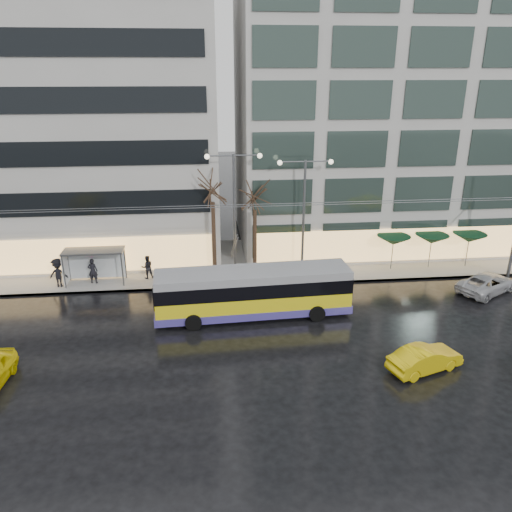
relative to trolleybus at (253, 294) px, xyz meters
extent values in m
plane|color=black|center=(-2.75, -4.59, -1.51)|extent=(140.00, 140.00, 0.00)
cube|color=gray|center=(-0.75, 9.41, -1.44)|extent=(80.00, 10.00, 0.15)
cube|color=slate|center=(-0.75, 4.46, -1.44)|extent=(80.00, 0.10, 0.15)
cube|color=#A8A5A0|center=(16.25, 14.41, 11.14)|extent=(32.00, 14.00, 25.00)
cube|color=yellow|center=(0.00, 0.00, -0.47)|extent=(12.06, 3.10, 1.49)
cube|color=#43388D|center=(0.00, 0.00, -0.97)|extent=(12.10, 3.14, 0.50)
cube|color=black|center=(0.00, 0.00, 0.63)|extent=(12.08, 3.12, 0.90)
cube|color=gray|center=(0.00, 0.00, 1.32)|extent=(12.06, 3.10, 0.50)
cube|color=black|center=(6.00, 0.31, 0.48)|extent=(0.18, 2.29, 1.29)
cube|color=black|center=(-6.00, -0.31, 0.48)|extent=(0.18, 2.29, 1.29)
cylinder|color=black|center=(3.72, 1.44, -1.02)|extent=(1.01, 0.40, 1.00)
cylinder|color=black|center=(3.84, -1.05, -1.02)|extent=(1.01, 0.40, 1.00)
cylinder|color=black|center=(-3.84, 1.05, -1.02)|extent=(1.01, 0.40, 1.00)
cylinder|color=black|center=(-3.71, -1.44, -1.02)|extent=(1.01, 0.40, 1.00)
cylinder|color=#595B60|center=(-1.04, 0.89, 2.77)|extent=(0.25, 3.70, 2.62)
cylinder|color=#595B60|center=(-1.07, 1.39, 2.77)|extent=(0.25, 3.70, 2.62)
cylinder|color=#595B60|center=(-1.75, 1.16, 5.29)|extent=(42.00, 0.04, 0.04)
cylinder|color=#595B60|center=(-1.75, 1.66, 5.29)|extent=(42.00, 0.04, 0.04)
cube|color=#595B60|center=(-10.75, 5.91, 1.09)|extent=(4.20, 1.60, 0.12)
cube|color=silver|center=(-10.75, 6.61, -0.16)|extent=(4.00, 0.05, 2.20)
cube|color=white|center=(-12.80, 5.91, -0.16)|extent=(0.10, 1.40, 2.20)
cylinder|color=#595B60|center=(-12.75, 5.21, -0.16)|extent=(0.10, 0.10, 2.40)
cylinder|color=#595B60|center=(-12.75, 6.61, -0.16)|extent=(0.10, 0.10, 2.40)
cylinder|color=#595B60|center=(-8.75, 5.21, -0.16)|extent=(0.10, 0.10, 2.40)
cylinder|color=#595B60|center=(-8.75, 6.61, -0.16)|extent=(0.10, 0.10, 2.40)
cylinder|color=#595B60|center=(-0.75, 6.21, 3.14)|extent=(0.18, 0.18, 9.00)
cylinder|color=#595B60|center=(-1.65, 6.21, 7.54)|extent=(1.80, 0.10, 0.10)
cylinder|color=#595B60|center=(0.15, 6.21, 7.54)|extent=(1.80, 0.10, 0.10)
sphere|color=#FFF2CC|center=(-2.55, 6.21, 7.49)|extent=(0.36, 0.36, 0.36)
sphere|color=#FFF2CC|center=(1.05, 6.21, 7.49)|extent=(0.36, 0.36, 0.36)
cylinder|color=#595B60|center=(4.25, 6.21, 2.89)|extent=(0.18, 0.18, 8.50)
cylinder|color=#595B60|center=(3.35, 6.21, 7.04)|extent=(1.80, 0.10, 0.10)
cylinder|color=#595B60|center=(5.15, 6.21, 7.04)|extent=(1.80, 0.10, 0.10)
sphere|color=#FFF2CC|center=(2.45, 6.21, 6.99)|extent=(0.36, 0.36, 0.36)
sphere|color=#FFF2CC|center=(6.05, 6.21, 6.99)|extent=(0.36, 0.36, 0.36)
cylinder|color=black|center=(-2.25, 6.41, 1.44)|extent=(0.28, 0.28, 5.60)
cylinder|color=black|center=(0.75, 6.61, 1.09)|extent=(0.28, 0.28, 4.90)
cylinder|color=#595B60|center=(11.25, 6.41, -0.26)|extent=(0.06, 0.06, 2.20)
cone|color=#0D321A|center=(11.25, 6.41, 0.94)|extent=(2.50, 2.50, 0.70)
cylinder|color=#595B60|center=(14.25, 6.41, -0.26)|extent=(0.06, 0.06, 2.20)
cone|color=#0D321A|center=(14.25, 6.41, 0.94)|extent=(2.50, 2.50, 0.70)
cylinder|color=#595B60|center=(17.25, 6.41, -0.26)|extent=(0.06, 0.06, 2.20)
cone|color=#0D321A|center=(17.25, 6.41, 0.94)|extent=(2.50, 2.50, 0.70)
imported|color=#E0BE0B|center=(8.22, -6.86, -0.85)|extent=(4.26, 2.65, 1.33)
imported|color=#B2B2B7|center=(16.45, 1.90, -0.85)|extent=(5.24, 4.28, 1.33)
imported|color=black|center=(-10.94, 5.91, -0.44)|extent=(0.70, 0.48, 1.84)
imported|color=#F752BE|center=(-10.94, 5.91, 0.39)|extent=(1.01, 1.03, 0.88)
imported|color=black|center=(-7.17, 6.41, -0.49)|extent=(1.02, 0.90, 1.75)
imported|color=black|center=(-13.21, 5.53, -0.41)|extent=(1.25, 0.75, 1.90)
imported|color=black|center=(-13.21, 5.53, 0.39)|extent=(0.85, 0.85, 0.72)
camera|label=1|loc=(-2.64, -27.94, 13.18)|focal=35.00mm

